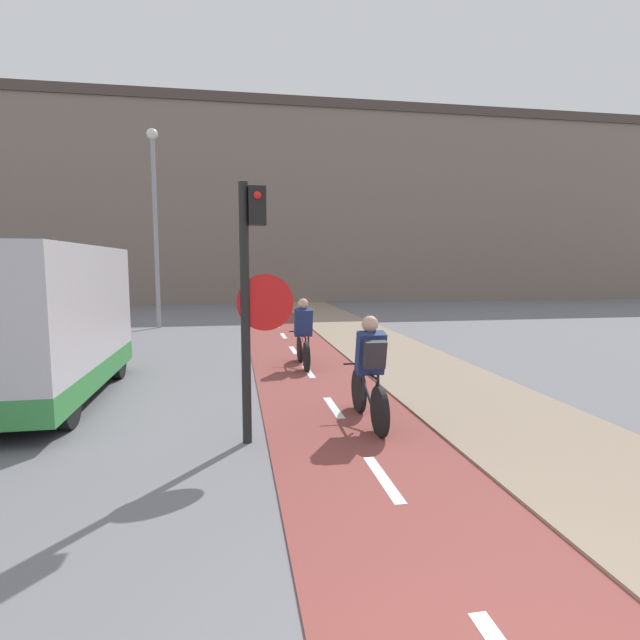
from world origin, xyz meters
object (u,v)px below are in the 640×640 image
street_lamp_far (155,207)px  cyclist_far (303,336)px  cyclist_near (370,373)px  traffic_light_pole (252,284)px  van (29,326)px

street_lamp_far → cyclist_far: (3.90, -7.21, -3.33)m
cyclist_near → traffic_light_pole: bearing=-165.8°
traffic_light_pole → street_lamp_far: street_lamp_far is taller
van → traffic_light_pole: bearing=-35.5°
traffic_light_pole → van: size_ratio=0.69×
cyclist_near → cyclist_far: cyclist_near is taller
cyclist_near → cyclist_far: 3.87m
cyclist_far → van: size_ratio=0.36×
cyclist_far → van: (-4.52, -1.87, 0.54)m
cyclist_near → van: bearing=157.8°
traffic_light_pole → cyclist_near: (1.55, 0.39, -1.20)m
street_lamp_far → cyclist_near: size_ratio=3.84×
traffic_light_pole → van: 4.15m
traffic_light_pole → van: traffic_light_pole is taller
street_lamp_far → cyclist_far: 8.85m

